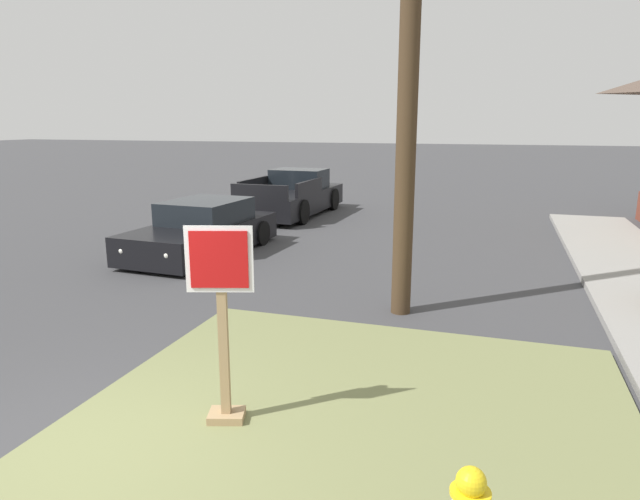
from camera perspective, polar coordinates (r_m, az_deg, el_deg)
ground_plane at (r=5.90m, az=-23.74°, el=-19.29°), size 160.00×160.00×0.00m
grass_corner_patch at (r=5.89m, az=2.94°, el=-17.69°), size 5.69×5.67×0.08m
stop_sign at (r=5.60m, az=-9.93°, el=-8.39°), size 0.62×0.37×2.02m
manhole_cover at (r=8.60m, az=-2.57°, el=-7.70°), size 0.70×0.70×0.02m
parked_sedan_black at (r=13.45m, az=-11.92°, el=1.96°), size 2.15×4.40×1.25m
pickup_truck_black at (r=18.77m, az=-2.83°, el=5.51°), size 2.25×5.15×1.48m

